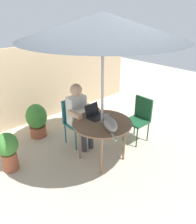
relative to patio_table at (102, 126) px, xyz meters
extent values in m
plane|color=#BCAD93|center=(0.00, 0.00, -0.68)|extent=(14.00, 14.00, 0.00)
cube|color=tan|center=(0.00, 2.17, 0.19)|extent=(5.56, 0.08, 1.73)
cylinder|color=brown|center=(0.00, 0.00, 0.05)|extent=(0.99, 0.99, 0.03)
cylinder|color=brown|center=(0.27, 0.27, -0.32)|extent=(0.04, 0.04, 0.71)
cylinder|color=brown|center=(-0.27, 0.27, -0.32)|extent=(0.04, 0.04, 0.71)
cylinder|color=brown|center=(-0.27, -0.27, -0.32)|extent=(0.04, 0.04, 0.71)
cylinder|color=brown|center=(0.27, -0.27, -0.32)|extent=(0.04, 0.04, 0.71)
cylinder|color=#B7B7BC|center=(0.00, 0.00, 0.43)|extent=(0.04, 0.04, 2.21)
cone|color=#2D3338|center=(0.00, 0.00, 1.55)|extent=(2.39, 2.39, 0.36)
sphere|color=#B7B7BC|center=(0.00, 0.00, 1.56)|extent=(0.06, 0.06, 0.06)
cube|color=#1E606B|center=(0.00, 0.70, -0.24)|extent=(0.40, 0.40, 0.04)
cube|color=#1E606B|center=(0.00, 0.88, 0.00)|extent=(0.40, 0.04, 0.44)
cylinder|color=#1E606B|center=(0.17, 0.87, -0.47)|extent=(0.03, 0.03, 0.42)
cylinder|color=#1E606B|center=(-0.17, 0.87, -0.47)|extent=(0.03, 0.03, 0.42)
cylinder|color=#1E606B|center=(-0.17, 0.53, -0.47)|extent=(0.03, 0.03, 0.42)
cylinder|color=#1E606B|center=(0.17, 0.53, -0.47)|extent=(0.03, 0.03, 0.42)
cube|color=#194C2D|center=(0.92, -0.02, -0.24)|extent=(0.41, 0.41, 0.04)
cube|color=#194C2D|center=(1.10, -0.02, 0.00)|extent=(0.04, 0.40, 0.44)
cylinder|color=#194C2D|center=(1.08, -0.19, -0.47)|extent=(0.03, 0.03, 0.42)
cylinder|color=#194C2D|center=(1.09, 0.15, -0.47)|extent=(0.03, 0.03, 0.42)
cylinder|color=#194C2D|center=(0.75, 0.16, -0.47)|extent=(0.03, 0.03, 0.42)
cylinder|color=#194C2D|center=(0.74, -0.18, -0.47)|extent=(0.03, 0.03, 0.42)
cube|color=white|center=(0.00, 0.70, 0.05)|extent=(0.34, 0.20, 0.54)
sphere|color=#DBAD89|center=(0.00, 0.69, 0.45)|extent=(0.22, 0.22, 0.22)
cube|color=#383842|center=(-0.08, 0.55, -0.17)|extent=(0.12, 0.30, 0.12)
cylinder|color=#383842|center=(-0.08, 0.40, -0.45)|extent=(0.10, 0.10, 0.46)
cube|color=#383842|center=(0.08, 0.55, -0.17)|extent=(0.12, 0.30, 0.12)
cylinder|color=#383842|center=(0.08, 0.40, -0.45)|extent=(0.10, 0.10, 0.46)
cube|color=#DBAD89|center=(-0.20, 0.48, 0.10)|extent=(0.08, 0.32, 0.08)
cube|color=#DBAD89|center=(0.20, 0.48, 0.10)|extent=(0.08, 0.32, 0.08)
cube|color=black|center=(0.05, 0.19, 0.07)|extent=(0.32, 0.24, 0.02)
cube|color=black|center=(0.04, 0.29, 0.18)|extent=(0.30, 0.08, 0.20)
cube|color=black|center=(0.04, 0.30, 0.18)|extent=(0.30, 0.08, 0.20)
ellipsoid|color=gray|center=(-0.06, -0.25, 0.15)|extent=(0.36, 0.44, 0.17)
sphere|color=gray|center=(0.05, -0.05, 0.17)|extent=(0.11, 0.11, 0.11)
ellipsoid|color=white|center=(-0.01, -0.15, 0.11)|extent=(0.16, 0.16, 0.09)
cylinder|color=gray|center=(-0.22, -0.48, 0.09)|extent=(0.12, 0.18, 0.04)
cone|color=gray|center=(0.08, -0.06, 0.22)|extent=(0.04, 0.04, 0.03)
cone|color=gray|center=(0.02, -0.04, 0.22)|extent=(0.04, 0.04, 0.03)
cylinder|color=#9E5138|center=(-0.44, 1.48, -0.56)|extent=(0.33, 0.33, 0.23)
ellipsoid|color=#3D7F33|center=(-0.44, 1.48, -0.23)|extent=(0.42, 0.42, 0.52)
cylinder|color=#9E5138|center=(-1.31, 0.82, -0.52)|extent=(0.25, 0.25, 0.32)
ellipsoid|color=#3D7F33|center=(-1.31, 0.82, -0.19)|extent=(0.35, 0.35, 0.39)
camera|label=1|loc=(-2.19, -2.31, 1.76)|focal=35.02mm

